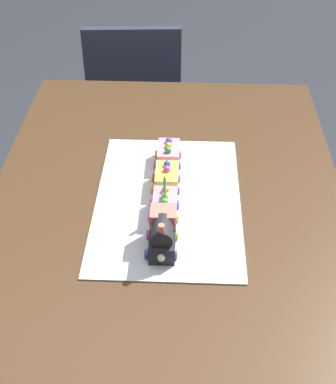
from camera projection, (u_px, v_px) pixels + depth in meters
ground_plane at (166, 357)px, 2.00m from camera, size 8.00×8.00×0.00m
dining_table at (166, 229)px, 1.60m from camera, size 1.40×1.00×0.74m
chair at (135, 100)px, 2.51m from camera, size 0.42×0.42×0.86m
cake_board at (168, 201)px, 1.53m from camera, size 0.60×0.40×0.00m
cake_locomotive at (161, 233)px, 1.36m from camera, size 0.14×0.08×0.12m
cake_car_flatbed_lavender at (164, 205)px, 1.47m from camera, size 0.10×0.08×0.07m
cake_car_caboose_lemon at (166, 178)px, 1.56m from camera, size 0.10×0.08×0.07m
cake_car_gondola_bubblegum at (168, 154)px, 1.65m from camera, size 0.10×0.08×0.07m
birthday_candle at (164, 185)px, 1.42m from camera, size 0.01×0.01×0.06m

